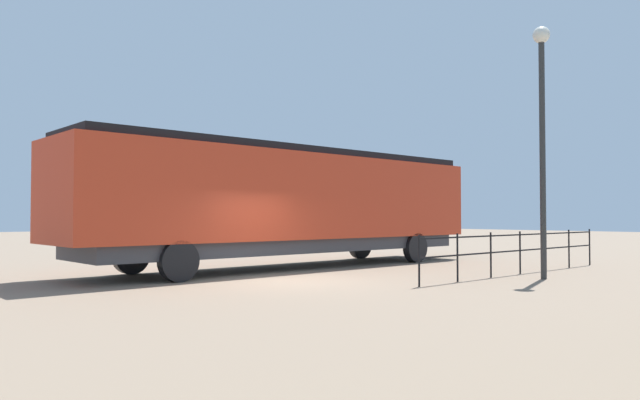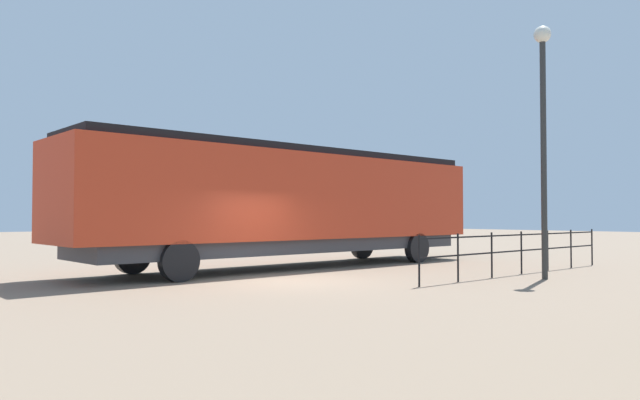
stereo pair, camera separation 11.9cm
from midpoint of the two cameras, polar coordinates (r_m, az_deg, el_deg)
ground_plane at (r=15.85m, az=-2.55°, el=-7.86°), size 120.00×120.00×0.00m
locomotive at (r=20.37m, az=-1.56°, el=-0.11°), size 3.18×15.50×4.01m
lamp_post at (r=17.68m, az=20.93°, el=7.97°), size 0.47×0.47×7.03m
platform_fence at (r=18.81m, az=19.04°, el=-4.30°), size 0.05×9.78×1.28m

